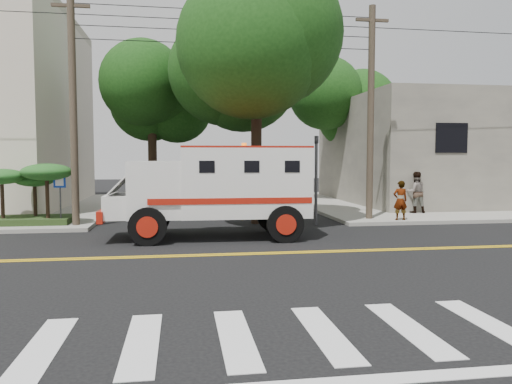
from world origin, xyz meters
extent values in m
plane|color=black|center=(0.00, 0.00, 0.00)|extent=(100.00, 100.00, 0.00)
cube|color=gray|center=(13.50, 13.50, 0.07)|extent=(17.00, 17.00, 0.15)
cube|color=#635D55|center=(15.00, 14.00, 3.15)|extent=(14.00, 12.00, 6.00)
cylinder|color=#382D23|center=(-5.60, 6.00, 4.50)|extent=(0.28, 0.28, 9.00)
cylinder|color=#382D23|center=(6.30, 6.20, 4.50)|extent=(0.28, 0.28, 9.00)
cylinder|color=black|center=(1.50, 6.50, 3.50)|extent=(0.44, 0.44, 7.00)
sphere|color=#13370F|center=(1.50, 6.50, 7.00)|extent=(5.32, 5.32, 5.32)
sphere|color=#13370F|center=(2.64, 5.74, 7.57)|extent=(4.56, 4.56, 4.56)
cylinder|color=black|center=(-3.00, 12.00, 2.80)|extent=(0.44, 0.44, 5.60)
sphere|color=#13370F|center=(-3.00, 12.00, 5.60)|extent=(3.92, 3.92, 3.92)
sphere|color=#13370F|center=(-2.16, 11.44, 6.02)|extent=(3.36, 3.36, 3.36)
cylinder|color=black|center=(8.50, 16.00, 2.97)|extent=(0.44, 0.44, 5.95)
sphere|color=#13370F|center=(8.50, 16.00, 5.95)|extent=(4.20, 4.20, 4.20)
sphere|color=#13370F|center=(9.40, 15.40, 6.40)|extent=(3.60, 3.60, 3.60)
cylinder|color=#3F3F42|center=(3.80, 5.60, 1.80)|extent=(0.12, 0.12, 3.60)
imported|color=#3F3F42|center=(3.80, 5.60, 3.15)|extent=(0.15, 0.18, 0.90)
cylinder|color=#3F3F42|center=(-6.20, 6.20, 1.00)|extent=(0.06, 0.06, 2.00)
cube|color=#0C33A5|center=(-6.20, 6.14, 1.80)|extent=(0.45, 0.03, 0.45)
cube|color=#1E3314|center=(-7.50, 6.80, 0.27)|extent=(3.20, 2.00, 0.24)
cylinder|color=black|center=(-8.40, 6.50, 1.15)|extent=(0.14, 0.14, 1.52)
ellipsoid|color=#174F1B|center=(-8.40, 6.50, 2.00)|extent=(1.73, 1.73, 0.60)
cylinder|color=black|center=(-7.40, 7.20, 1.07)|extent=(0.14, 0.14, 1.36)
ellipsoid|color=#174F1B|center=(-7.40, 7.20, 1.83)|extent=(1.55, 1.55, 0.54)
cylinder|color=black|center=(-6.70, 6.30, 1.23)|extent=(0.14, 0.14, 1.68)
ellipsoid|color=#174F1B|center=(-6.70, 6.30, 2.17)|extent=(1.91, 1.91, 0.66)
cube|color=silver|center=(0.55, 3.00, 1.90)|extent=(4.29, 2.59, 2.28)
cube|color=silver|center=(-2.39, 3.06, 1.69)|extent=(1.79, 2.43, 1.85)
cube|color=black|center=(-3.24, 3.08, 2.17)|extent=(0.10, 1.85, 0.76)
cube|color=silver|center=(-3.53, 3.08, 1.14)|extent=(1.02, 2.19, 0.76)
cube|color=#9F180C|center=(-4.07, 3.09, 0.87)|extent=(0.24, 2.34, 0.38)
cube|color=#9F180C|center=(0.55, 3.00, 3.08)|extent=(4.29, 2.59, 0.07)
cylinder|color=black|center=(-2.63, 1.85, 0.60)|extent=(1.20, 0.37, 1.20)
cylinder|color=black|center=(-2.58, 4.28, 0.60)|extent=(1.20, 0.37, 1.20)
cylinder|color=black|center=(1.72, 1.76, 0.60)|extent=(1.20, 0.37, 1.20)
cylinder|color=black|center=(1.77, 4.19, 0.60)|extent=(1.20, 0.37, 1.20)
imported|color=gray|center=(7.37, 5.50, 0.97)|extent=(0.62, 0.43, 1.63)
imported|color=gray|center=(9.24, 7.93, 1.11)|extent=(1.01, 0.82, 1.92)
camera|label=1|loc=(-1.61, -13.87, 2.75)|focal=35.00mm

